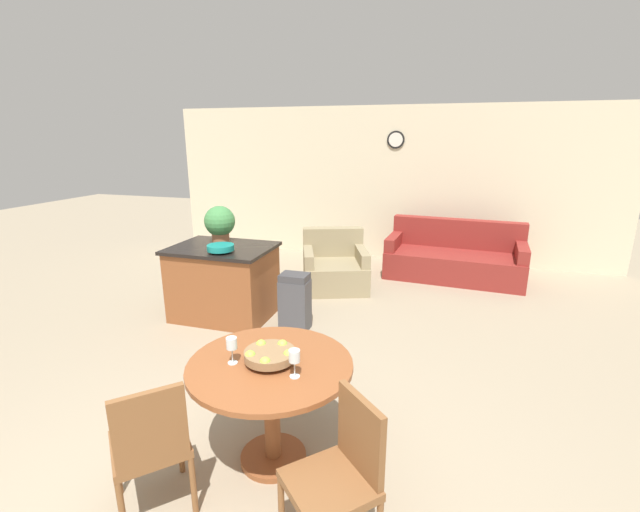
% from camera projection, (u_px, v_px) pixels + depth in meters
% --- Properties ---
extents(wall_back, '(8.00, 0.09, 2.70)m').
position_uv_depth(wall_back, '(383.00, 184.00, 7.67)').
color(wall_back, beige).
rests_on(wall_back, ground_plane).
extents(dining_table, '(1.09, 1.09, 0.76)m').
position_uv_depth(dining_table, '(271.00, 385.00, 2.84)').
color(dining_table, brown).
rests_on(dining_table, ground_plane).
extents(dining_chair_near_left, '(0.59, 0.59, 0.89)m').
position_uv_depth(dining_chair_near_left, '(151.00, 442.00, 2.44)').
color(dining_chair_near_left, brown).
rests_on(dining_chair_near_left, ground_plane).
extents(dining_chair_near_right, '(0.59, 0.59, 0.89)m').
position_uv_depth(dining_chair_near_right, '(341.00, 470.00, 2.24)').
color(dining_chair_near_right, brown).
rests_on(dining_chair_near_right, ground_plane).
extents(fruit_bowl, '(0.34, 0.34, 0.11)m').
position_uv_depth(fruit_bowl, '(270.00, 354.00, 2.78)').
color(fruit_bowl, olive).
rests_on(fruit_bowl, dining_table).
extents(wine_glass_left, '(0.07, 0.07, 0.18)m').
position_uv_depth(wine_glass_left, '(232.00, 345.00, 2.75)').
color(wine_glass_left, silver).
rests_on(wine_glass_left, dining_table).
extents(wine_glass_right, '(0.07, 0.07, 0.18)m').
position_uv_depth(wine_glass_right, '(294.00, 357.00, 2.59)').
color(wine_glass_right, silver).
rests_on(wine_glass_right, dining_table).
extents(kitchen_island, '(1.21, 0.91, 0.90)m').
position_uv_depth(kitchen_island, '(224.00, 282.00, 5.28)').
color(kitchen_island, brown).
rests_on(kitchen_island, ground_plane).
extents(teal_bowl, '(0.31, 0.31, 0.09)m').
position_uv_depth(teal_bowl, '(221.00, 248.00, 4.89)').
color(teal_bowl, teal).
rests_on(teal_bowl, kitchen_island).
extents(potted_plant, '(0.38, 0.38, 0.46)m').
position_uv_depth(potted_plant, '(220.00, 223.00, 5.32)').
color(potted_plant, '#A36642').
rests_on(potted_plant, kitchen_island).
extents(trash_bin, '(0.33, 0.25, 0.68)m').
position_uv_depth(trash_bin, '(295.00, 302.00, 4.93)').
color(trash_bin, '#47474C').
rests_on(trash_bin, ground_plane).
extents(couch, '(2.14, 1.11, 0.88)m').
position_uv_depth(couch, '(454.00, 259.00, 6.80)').
color(couch, maroon).
rests_on(couch, ground_plane).
extents(armchair, '(1.18, 1.19, 0.84)m').
position_uv_depth(armchair, '(334.00, 268.00, 6.37)').
color(armchair, '#998966').
rests_on(armchair, ground_plane).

